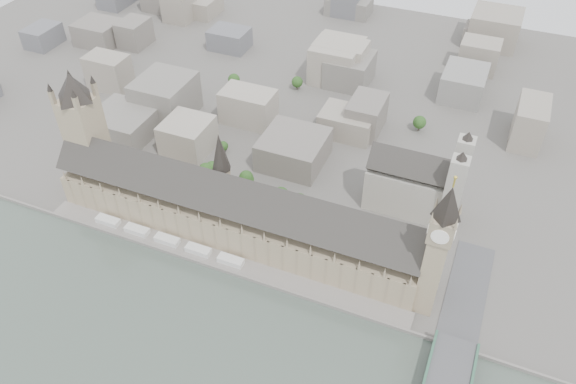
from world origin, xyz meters
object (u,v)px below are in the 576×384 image
at_px(elizabeth_tower, 439,243).
at_px(westminster_abbey, 417,184).
at_px(victoria_tower, 84,129).
at_px(palace_of_westminster, 234,211).

height_order(elizabeth_tower, westminster_abbey, elizabeth_tower).
xyz_separation_m(victoria_tower, westminster_abbey, (232.92, 69.00, -30.12)).
xyz_separation_m(elizabeth_tower, victoria_tower, (-260.00, 18.00, -2.88)).
height_order(palace_of_westminster, westminster_abbey, westminster_abbey).
bearing_deg(westminster_abbey, elizabeth_tower, -72.71).
xyz_separation_m(palace_of_westminster, westminster_abbey, (110.92, 75.30, 2.38)).
bearing_deg(palace_of_westminster, westminster_abbey, 34.17).
distance_m(victoria_tower, westminster_abbey, 244.79).
bearing_deg(westminster_abbey, palace_of_westminster, -145.83).
height_order(elizabeth_tower, victoria_tower, elizabeth_tower).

